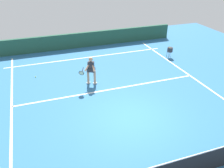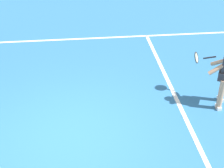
% 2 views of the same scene
% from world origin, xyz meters
% --- Properties ---
extents(ground_plane, '(25.71, 25.71, 0.00)m').
position_xyz_m(ground_plane, '(0.00, 0.00, 0.00)').
color(ground_plane, teal).
extents(court_back_wall, '(14.77, 0.24, 1.11)m').
position_xyz_m(court_back_wall, '(0.00, -9.59, 0.56)').
color(court_back_wall, '#23513D').
rests_on(court_back_wall, ground).
extents(baseline_marking, '(10.77, 0.10, 0.01)m').
position_xyz_m(baseline_marking, '(0.00, -7.39, 0.00)').
color(baseline_marking, white).
rests_on(baseline_marking, ground).
extents(service_line_marking, '(9.77, 0.10, 0.01)m').
position_xyz_m(service_line_marking, '(0.00, -2.65, 0.00)').
color(service_line_marking, white).
rests_on(service_line_marking, ground).
extents(sideline_left_marking, '(0.10, 17.77, 0.01)m').
position_xyz_m(sideline_left_marking, '(-4.89, 0.00, 0.00)').
color(sideline_left_marking, white).
rests_on(sideline_left_marking, ground).
extents(sideline_right_marking, '(0.10, 17.77, 0.01)m').
position_xyz_m(sideline_right_marking, '(4.89, 0.00, 0.00)').
color(sideline_right_marking, white).
rests_on(sideline_right_marking, ground).
extents(tennis_player, '(1.05, 0.81, 1.55)m').
position_xyz_m(tennis_player, '(0.79, -3.58, 0.85)').
color(tennis_player, tan).
rests_on(tennis_player, ground).
extents(tennis_ball_near, '(0.07, 0.07, 0.07)m').
position_xyz_m(tennis_ball_near, '(3.60, -5.44, 0.03)').
color(tennis_ball_near, '#D1E533').
rests_on(tennis_ball_near, ground).
extents(ball_hopper, '(0.36, 0.36, 0.74)m').
position_xyz_m(ball_hopper, '(-5.25, -5.55, 0.55)').
color(ball_hopper, '#333338').
rests_on(ball_hopper, ground).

